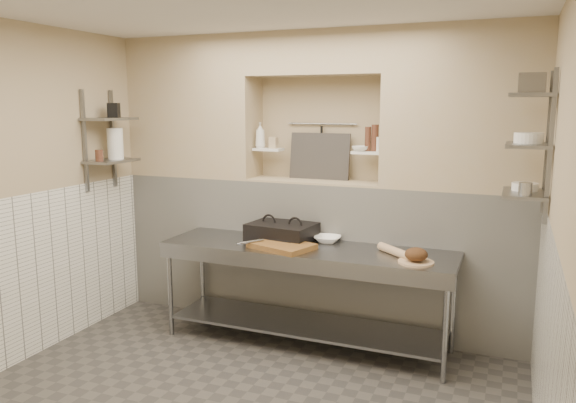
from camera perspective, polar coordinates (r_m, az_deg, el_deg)
The scene contains 46 objects.
wall_left at distance 5.09m, azimuth -26.70°, elevation 0.47°, with size 0.10×3.90×2.80m, color tan.
wall_right at distance 3.39m, azimuth 26.50°, elevation -3.71°, with size 0.10×3.90×2.80m, color tan.
wall_back at distance 5.63m, azimuth 3.70°, elevation 2.30°, with size 4.00×0.10×2.80m, color tan.
backwall_lower at distance 5.54m, azimuth 2.80°, elevation -5.22°, with size 4.00×0.40×1.40m, color white.
alcove_sill at distance 5.40m, azimuth 2.86°, elevation 2.09°, with size 1.30×0.40×0.02m, color tan.
backwall_pillar_left at distance 5.92m, azimuth -9.45°, elevation 9.35°, with size 1.35×0.40×1.40m, color tan.
backwall_pillar_right at distance 5.07m, azimuth 17.40°, elevation 8.99°, with size 1.35×0.40×1.40m, color tan.
backwall_header at distance 5.37m, azimuth 2.97°, elevation 14.77°, with size 1.30×0.40×0.40m, color tan.
wainscot_left at distance 5.20m, azimuth -25.67°, elevation -7.21°, with size 0.02×3.90×1.40m, color white.
wainscot_right at distance 3.61m, azimuth 24.65°, elevation -14.55°, with size 0.02×3.90×1.40m, color white.
alcove_shelf_left at distance 5.55m, azimuth -2.01°, elevation 5.32°, with size 0.28×0.16×0.03m, color white.
alcove_shelf_right at distance 5.22m, azimuth 8.09°, elevation 4.95°, with size 0.28×0.16×0.03m, color white.
utensil_rail at distance 5.51m, azimuth 3.50°, elevation 7.88°, with size 0.02×0.02×0.70m, color gray.
hanging_steel at distance 5.50m, azimuth 3.41°, elevation 6.10°, with size 0.02×0.02×0.30m, color black.
splash_panel at distance 5.46m, azimuth 3.23°, elevation 4.61°, with size 0.60×0.02×0.45m, color #383330.
shelf_rail_left_a at distance 5.90m, azimuth -17.36°, elevation 6.12°, with size 0.03×0.03×0.95m, color slate.
shelf_rail_left_b at distance 5.59m, azimuth -19.96°, elevation 5.80°, with size 0.03×0.03×0.95m, color slate.
wall_shelf_left_lower at distance 5.67m, azimuth -17.48°, elevation 3.95°, with size 0.30×0.50×0.03m, color slate.
wall_shelf_left_upper at distance 5.65m, azimuth -17.68°, elevation 7.99°, with size 0.30×0.50×0.03m, color slate.
shelf_rail_right_a at distance 4.56m, azimuth 24.87°, elevation 5.34°, with size 0.03×0.03×1.05m, color slate.
shelf_rail_right_b at distance 4.17m, azimuth 25.11°, elevation 4.99°, with size 0.03×0.03×1.05m, color slate.
wall_shelf_right_lower at distance 4.40m, azimuth 22.90°, elevation 0.75°, with size 0.30×0.50×0.03m, color slate.
wall_shelf_right_mid at distance 4.36m, azimuth 23.21°, elevation 5.29°, with size 0.30×0.50×0.03m, color slate.
wall_shelf_right_upper at distance 4.35m, azimuth 23.52°, elevation 9.89°, with size 0.30×0.50×0.03m, color slate.
prep_table at distance 5.00m, azimuth 1.81°, elevation -7.53°, with size 2.60×0.70×0.90m.
panini_press at distance 5.17m, azimuth -0.61°, elevation -3.10°, with size 0.63×0.49×0.16m.
cutting_board at distance 4.89m, azimuth -0.62°, elevation -4.51°, with size 0.52×0.36×0.05m, color brown.
knife_blade at distance 4.95m, azimuth -0.92°, elevation -4.05°, with size 0.24×0.03×0.01m, color gray.
tongs at distance 4.90m, azimuth -3.87°, elevation -4.12°, with size 0.02×0.02×0.27m, color gray.
mixing_bowl at distance 5.11m, azimuth 4.05°, elevation -3.84°, with size 0.24×0.24×0.06m, color white.
rolling_pin at distance 4.73m, azimuth 11.00°, elevation -5.06°, with size 0.07×0.07×0.46m, color tan.
bread_board at distance 4.56m, azimuth 12.86°, elevation -6.02°, with size 0.28×0.28×0.02m, color tan.
bread_loaf at distance 4.55m, azimuth 12.89°, elevation -5.27°, with size 0.18×0.18×0.11m, color #4C2D19.
bottle_soap at distance 5.55m, azimuth -2.84°, elevation 6.73°, with size 0.10×0.10×0.25m, color white.
jar_alcove at distance 5.51m, azimuth -1.48°, elevation 5.99°, with size 0.07×0.07×0.11m, color tan.
bowl_alcove at distance 5.22m, azimuth 7.33°, elevation 5.36°, with size 0.15×0.15×0.05m, color white.
condiment_a at distance 5.22m, azimuth 8.82°, elevation 6.40°, with size 0.07×0.07×0.24m, color #4E2B1E.
condiment_b at distance 5.22m, azimuth 8.11°, elevation 6.31°, with size 0.06×0.06×0.22m, color #4E2B1E.
condiment_c at distance 5.23m, azimuth 9.07°, elevation 5.79°, with size 0.08×0.08×0.13m, color white.
jug_left at distance 5.71m, azimuth -17.14°, elevation 5.65°, with size 0.15×0.15×0.30m, color white.
jar_left at distance 5.54m, azimuth -18.63°, elevation 4.46°, with size 0.07×0.07×0.11m, color #4E2B1E.
box_left_upper at distance 5.70m, azimuth -17.28°, elevation 8.85°, with size 0.10×0.10×0.14m, color black.
bowl_right at distance 4.46m, azimuth 22.93°, elevation 1.39°, with size 0.19×0.19×0.06m, color white.
canister_right at distance 4.20m, azimuth 22.98°, elevation 1.17°, with size 0.09×0.09×0.09m, color gray.
bowl_right_mid at distance 4.38m, azimuth 23.25°, elevation 5.96°, with size 0.20×0.20×0.07m, color white.
basket_right at distance 4.37m, azimuth 23.59°, elevation 10.96°, with size 0.18×0.22×0.14m, color gray.
Camera 1 is at (1.76, -3.30, 2.13)m, focal length 35.00 mm.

